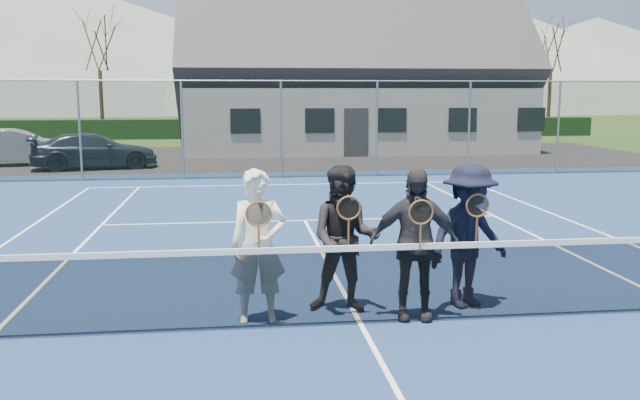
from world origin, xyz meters
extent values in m
plane|color=#2B4719|center=(0.00, 20.00, 0.00)|extent=(220.00, 220.00, 0.00)
cube|color=navy|center=(0.00, 0.00, 0.01)|extent=(30.00, 30.00, 0.02)
cube|color=black|center=(-4.00, 20.00, 0.01)|extent=(40.00, 12.00, 0.01)
cube|color=black|center=(0.00, 32.00, 0.55)|extent=(40.00, 1.20, 1.10)
cone|color=#54655D|center=(-25.00, 95.00, 9.00)|extent=(110.00, 110.00, 18.00)
cone|color=slate|center=(20.00, 95.00, 11.00)|extent=(120.00, 120.00, 22.00)
cone|color=#526259|center=(55.00, 95.00, 7.00)|extent=(90.00, 90.00, 14.00)
imported|color=#94959C|center=(-9.32, 18.40, 0.66)|extent=(4.20, 2.16, 1.32)
imported|color=#17212F|center=(-6.31, 16.96, 0.62)|extent=(4.53, 2.59, 1.24)
cube|color=white|center=(0.00, 11.88, 0.03)|extent=(10.97, 0.06, 0.01)
cube|color=white|center=(0.00, 6.40, 0.03)|extent=(8.23, 0.06, 0.01)
cube|color=white|center=(0.00, 0.00, 0.03)|extent=(0.06, 12.80, 0.01)
cube|color=black|center=(0.00, 0.00, 0.48)|extent=(11.60, 0.02, 0.88)
cube|color=white|center=(0.00, 0.00, 0.93)|extent=(11.60, 0.03, 0.07)
cylinder|color=slate|center=(-6.00, 13.50, 1.50)|extent=(0.07, 0.07, 3.00)
cylinder|color=slate|center=(-3.00, 13.50, 1.50)|extent=(0.07, 0.07, 3.00)
cylinder|color=slate|center=(0.00, 13.50, 1.50)|extent=(0.07, 0.07, 3.00)
cylinder|color=slate|center=(3.00, 13.50, 1.50)|extent=(0.07, 0.07, 3.00)
cylinder|color=slate|center=(6.00, 13.50, 1.50)|extent=(0.07, 0.07, 3.00)
cylinder|color=slate|center=(9.00, 13.50, 1.50)|extent=(0.07, 0.07, 3.00)
cube|color=black|center=(0.00, 13.50, 1.50)|extent=(30.00, 0.03, 3.00)
cylinder|color=slate|center=(0.00, 13.50, 3.00)|extent=(30.00, 0.04, 0.04)
cube|color=silver|center=(4.00, 24.00, 1.40)|extent=(15.00, 8.00, 2.80)
pyramid|color=#2D2D33|center=(4.00, 24.00, 5.65)|extent=(15.60, 8.20, 4.10)
cube|color=#2D2D33|center=(3.50, 19.98, 1.00)|extent=(1.00, 0.06, 2.00)
cube|color=black|center=(-1.00, 19.98, 1.50)|extent=(1.20, 0.06, 1.00)
cube|color=black|center=(2.00, 19.98, 1.50)|extent=(1.20, 0.06, 1.00)
cube|color=black|center=(5.00, 19.98, 1.50)|extent=(1.20, 0.06, 1.00)
cube|color=black|center=(8.00, 19.98, 1.50)|extent=(1.20, 0.06, 1.00)
cube|color=black|center=(11.00, 19.98, 1.50)|extent=(1.20, 0.06, 1.00)
cylinder|color=#3A2815|center=(-9.00, 33.00, 1.93)|extent=(0.22, 0.22, 3.85)
cylinder|color=#361F13|center=(2.00, 33.00, 1.93)|extent=(0.22, 0.22, 3.85)
cylinder|color=#3D2A16|center=(12.00, 33.00, 1.93)|extent=(0.22, 0.22, 3.85)
cylinder|color=#3C2615|center=(18.00, 33.00, 1.93)|extent=(0.22, 0.22, 3.85)
imported|color=white|center=(-1.16, 0.28, 0.92)|extent=(0.67, 0.45, 1.80)
torus|color=brown|center=(-1.16, 0.01, 1.35)|extent=(0.29, 0.02, 0.29)
cylinder|color=black|center=(-1.16, 0.01, 1.35)|extent=(0.25, 0.00, 0.25)
cylinder|color=brown|center=(-1.16, 0.01, 1.07)|extent=(0.03, 0.03, 0.32)
imported|color=black|center=(-0.10, 0.54, 0.92)|extent=(1.01, 0.87, 1.80)
torus|color=brown|center=(-0.10, 0.27, 1.35)|extent=(0.29, 0.02, 0.29)
cylinder|color=black|center=(-0.10, 0.27, 1.35)|extent=(0.25, 0.00, 0.25)
cylinder|color=brown|center=(-0.10, 0.27, 1.07)|extent=(0.03, 0.03, 0.32)
imported|color=#24252A|center=(0.66, 0.16, 0.92)|extent=(1.11, 0.61, 1.80)
torus|color=brown|center=(0.66, -0.11, 1.35)|extent=(0.29, 0.02, 0.29)
cylinder|color=black|center=(0.66, -0.11, 1.35)|extent=(0.25, 0.00, 0.25)
cylinder|color=brown|center=(0.66, -0.11, 1.07)|extent=(0.03, 0.03, 0.32)
imported|color=black|center=(1.45, 0.52, 0.92)|extent=(1.33, 1.05, 1.80)
torus|color=brown|center=(1.45, 0.25, 1.35)|extent=(0.29, 0.02, 0.29)
cylinder|color=black|center=(1.45, 0.25, 1.35)|extent=(0.25, 0.00, 0.25)
cylinder|color=brown|center=(1.45, 0.25, 1.07)|extent=(0.03, 0.03, 0.32)
camera|label=1|loc=(-1.40, -7.40, 2.70)|focal=38.00mm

